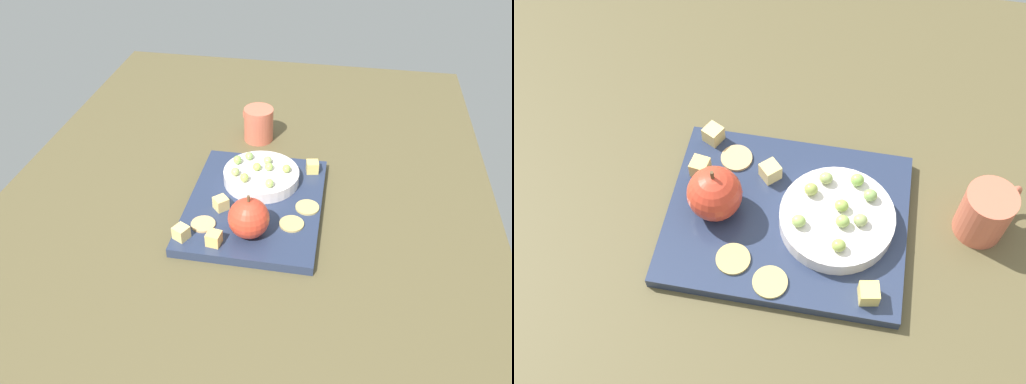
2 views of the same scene
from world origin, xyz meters
TOP-DOWN VIEW (x-y plane):
  - table at (0.00, 0.00)cm, footprint 143.34×99.88cm
  - platter at (0.62, 2.63)cm, footprint 32.64×25.75cm
  - serving_dish at (-6.10, 2.71)cm, footprint 15.42×15.42cm
  - apple_whole at (10.33, 3.24)cm, footprint 7.44×7.44cm
  - apple_stem at (10.33, 3.24)cm, footprint 0.50×0.50cm
  - cheese_cube_0 at (4.04, -3.37)cm, footprint 3.45×3.45cm
  - cheese_cube_1 at (13.43, -8.39)cm, footprint 3.29×3.29cm
  - cheese_cube_2 at (13.91, -2.30)cm, footprint 2.76×2.76cm
  - cheese_cube_3 at (-11.35, 12.68)cm, footprint 2.85×2.85cm
  - cracker_0 at (1.10, 12.90)cm, footprint 4.55×4.55cm
  - cracker_1 at (9.38, -5.50)cm, footprint 4.55×4.55cm
  - cracker_2 at (6.43, 10.53)cm, footprint 4.55×4.55cm
  - grape_0 at (-2.12, -0.35)cm, footprint 1.89×1.70cm
  - grape_1 at (-6.86, 4.13)cm, footprint 1.89×1.70cm
  - grape_2 at (-8.06, -2.63)cm, footprint 1.89×1.70cm
  - grape_3 at (-1.25, 5.12)cm, footprint 1.89×1.70cm
  - grape_4 at (-6.45, 1.72)cm, footprint 1.89×1.70cm
  - grape_5 at (-3.87, -2.20)cm, footprint 1.89×1.70cm
  - grape_6 at (-9.13, 3.52)cm, footprint 1.89×1.70cm
  - grape_7 at (-6.80, 7.74)cm, footprint 1.89×1.70cm
  - grape_8 at (-10.03, -0.55)cm, footprint 1.89×1.70cm
  - cup at (-25.46, -1.32)cm, footprint 8.49×8.23cm

SIDE VIEW (x-z plane):
  - table at x=0.00cm, z-range 0.00..4.73cm
  - platter at x=0.62cm, z-range 4.73..6.58cm
  - cracker_0 at x=1.10cm, z-range 6.58..6.98cm
  - cracker_1 at x=9.38cm, z-range 6.58..6.98cm
  - cracker_2 at x=6.43cm, z-range 6.58..6.98cm
  - cheese_cube_0 at x=4.04cm, z-range 6.58..9.01cm
  - cheese_cube_1 at x=13.43cm, z-range 6.58..9.01cm
  - cheese_cube_2 at x=13.91cm, z-range 6.58..9.01cm
  - cheese_cube_3 at x=-11.35cm, z-range 6.58..9.01cm
  - serving_dish at x=-6.10cm, z-range 6.58..9.03cm
  - cup at x=-25.46cm, z-range 4.73..12.66cm
  - grape_4 at x=-6.45cm, z-range 9.03..10.55cm
  - grape_6 at x=-9.13cm, z-range 9.03..10.56cm
  - grape_8 at x=-10.03cm, z-range 9.03..10.58cm
  - grape_7 at x=-6.80cm, z-range 9.03..10.61cm
  - grape_5 at x=-3.87cm, z-range 9.03..10.62cm
  - grape_3 at x=-1.25cm, z-range 9.03..10.64cm
  - grape_1 at x=-6.86cm, z-range 9.03..10.66cm
  - grape_2 at x=-8.06cm, z-range 9.03..10.78cm
  - grape_0 at x=-2.12cm, z-range 9.03..10.79cm
  - apple_whole at x=10.33cm, z-range 6.58..14.02cm
  - apple_stem at x=10.33cm, z-range 14.02..15.22cm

